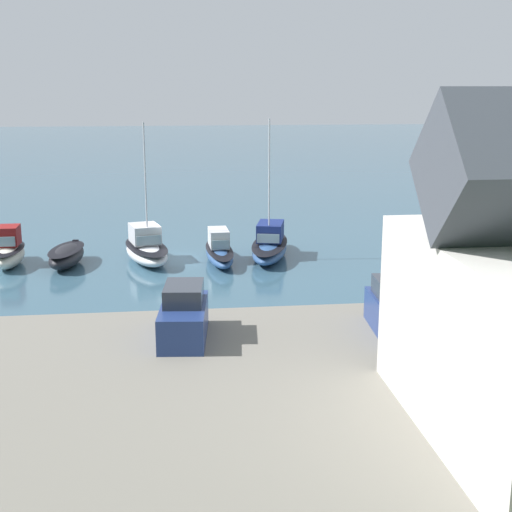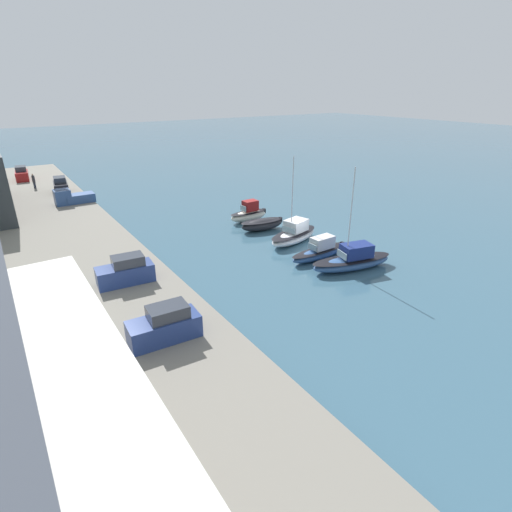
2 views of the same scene
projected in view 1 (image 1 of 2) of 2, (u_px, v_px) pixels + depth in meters
name	position (u px, v px, depth m)	size (l,w,h in m)	color
ground_plane	(176.00, 259.00, 47.20)	(320.00, 320.00, 0.00)	#385B70
quay_promenade	(185.00, 463.00, 20.58)	(116.79, 25.09, 1.25)	gray
moored_boat_0	(270.00, 245.00, 47.52)	(4.02, 8.13, 9.20)	#33568E
moored_boat_1	(219.00, 251.00, 46.40)	(1.93, 6.76, 2.12)	#33568E
moored_boat_2	(146.00, 248.00, 46.44)	(3.94, 7.03, 9.02)	white
moored_boat_3	(67.00, 256.00, 45.31)	(2.50, 5.38, 1.29)	black
moored_boat_4	(9.00, 251.00, 45.36)	(1.81, 5.02, 2.53)	white
parked_car_0	(396.00, 311.00, 29.45)	(2.06, 4.30, 2.16)	navy
parked_car_2	(184.00, 316.00, 28.79)	(2.19, 4.35, 2.16)	navy
mooring_buoy_0	(507.00, 214.00, 61.96)	(0.63, 0.63, 0.63)	orange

